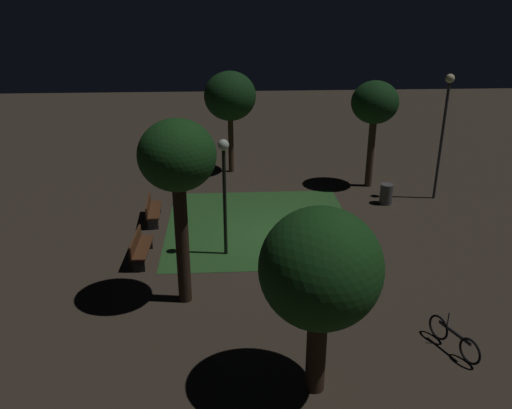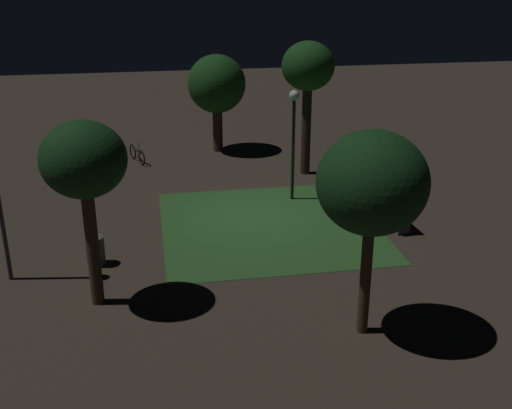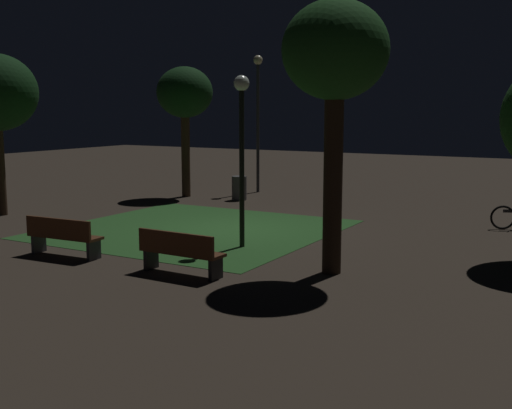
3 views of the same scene
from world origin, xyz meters
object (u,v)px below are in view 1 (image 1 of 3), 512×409
Objects in this scene: tree_left_canopy at (320,270)px; tree_tall_center at (230,97)px; lamp_post_plaza_east at (445,118)px; lamp_post_plaza_west at (224,177)px; trash_bin at (386,194)px; tree_back_left at (375,104)px; bench_back_row at (140,247)px; bicycle at (454,338)px; tree_near_wall at (177,161)px; bench_lawn_edge at (152,209)px.

tree_tall_center reaches higher than tree_left_canopy.
lamp_post_plaza_west is (4.65, -8.99, -0.74)m from lamp_post_plaza_east.
tree_back_left is at bearing -175.41° from trash_bin.
tree_back_left is 0.98× the size of tree_tall_center.
bicycle reaches higher than bench_back_row.
lamp_post_plaza_west is at bearing -62.66° from lamp_post_plaza_east.
tree_back_left is at bearing 160.41° from tree_left_canopy.
lamp_post_plaza_west is at bearing -163.59° from tree_left_canopy.
lamp_post_plaza_east is at bearing 147.94° from tree_left_canopy.
lamp_post_plaza_west is 2.48× the size of bicycle.
tree_near_wall is 8.23m from bicycle.
tree_left_canopy is (6.33, 4.76, 2.52)m from bench_back_row.
bench_lawn_edge is 3.18m from bench_back_row.
lamp_post_plaza_west is at bearing 95.36° from bench_back_row.
tree_back_left is 2.98m from lamp_post_plaza_east.
lamp_post_plaza_east is 3.85m from trash_bin.
tree_left_canopy reaches higher than bicycle.
tree_near_wall is at bearing -140.64° from tree_left_canopy.
tree_near_wall reaches higher than bench_back_row.
trash_bin is (-10.73, 4.78, -2.58)m from tree_left_canopy.
bench_lawn_edge is 1.13× the size of bicycle.
tree_near_wall reaches higher than bicycle.
tree_near_wall is 1.01× the size of lamp_post_plaza_east.
trash_bin is (2.20, 0.18, -3.31)m from tree_back_left.
tree_tall_center is at bearing -125.87° from trash_bin.
lamp_post_plaza_east is 1.32× the size of lamp_post_plaza_west.
bench_lawn_edge is at bearing 180.00° from bench_back_row.
tree_back_left is 3.98m from trash_bin.
tree_back_left is (-6.60, 9.37, 3.26)m from bench_back_row.
tree_left_canopy is at bearing -24.00° from trash_bin.
lamp_post_plaza_west is at bearing -134.52° from bicycle.
lamp_post_plaza_east is at bearing 126.15° from tree_near_wall.
bicycle is at bearing -18.63° from lamp_post_plaza_east.
trash_bin is (-4.14, 6.72, -2.34)m from lamp_post_plaza_west.
lamp_post_plaza_west is (2.92, 2.82, 2.28)m from bench_lawn_edge.
tree_back_left is (-3.42, 9.37, 3.26)m from bench_lawn_edge.
lamp_post_plaza_east is 3.27× the size of bicycle.
tree_near_wall reaches higher than lamp_post_plaza_east.
tree_left_canopy is at bearing 16.41° from lamp_post_plaza_west.
tree_near_wall is (5.70, 1.63, 3.71)m from bench_lawn_edge.
tree_near_wall is at bearing -23.06° from lamp_post_plaza_west.
tree_tall_center is 0.93× the size of lamp_post_plaza_east.
tree_near_wall is 6.17× the size of trash_bin.
tree_tall_center is 5.68× the size of trash_bin.
bench_back_row is 2.11× the size of trash_bin.
lamp_post_plaza_east reaches higher than bench_lawn_edge.
bench_lawn_edge is at bearing -135.98° from lamp_post_plaza_west.
tree_tall_center is at bearing -111.30° from tree_back_left.
tree_back_left reaches higher than bench_lawn_edge.
trash_bin is (0.51, -2.26, -3.07)m from lamp_post_plaza_east.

